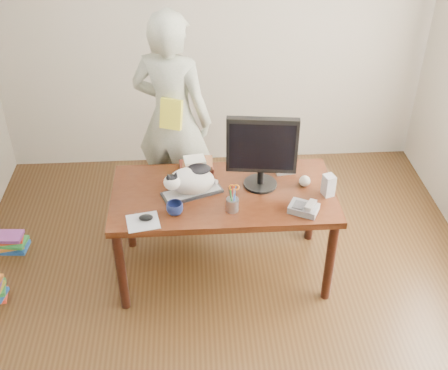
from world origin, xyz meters
TOP-DOWN VIEW (x-y plane):
  - room at (0.00, 0.00)m, footprint 4.50×4.50m
  - desk at (0.00, 0.68)m, footprint 1.60×0.80m
  - keyboard at (-0.22, 0.60)m, footprint 0.45×0.30m
  - cat at (-0.24, 0.59)m, footprint 0.40×0.30m
  - monitor at (0.27, 0.66)m, footprint 0.50×0.27m
  - pen_cup at (0.05, 0.39)m, footprint 0.09×0.09m
  - mousepad at (-0.56, 0.30)m, footprint 0.24×0.23m
  - mouse at (-0.54, 0.32)m, footprint 0.11×0.08m
  - coffee_mug at (-0.34, 0.37)m, footprint 0.16×0.16m
  - phone at (0.54, 0.35)m, footprint 0.23×0.21m
  - speaker at (0.74, 0.53)m, footprint 0.09×0.10m
  - baseball at (0.59, 0.65)m, footprint 0.08×0.08m
  - book_stack at (-0.18, 0.92)m, footprint 0.26×0.20m
  - calculator at (0.47, 0.89)m, footprint 0.17×0.21m
  - person at (-0.37, 1.42)m, footprint 0.78×0.65m
  - held_book at (-0.37, 1.25)m, footprint 0.20×0.16m
  - book_pile_b at (-1.72, 0.95)m, footprint 0.26×0.20m

SIDE VIEW (x-z plane):
  - book_pile_b at x=-1.72m, z-range 0.00..0.15m
  - desk at x=0.00m, z-range 0.23..0.98m
  - mousepad at x=-0.56m, z-range 0.75..0.75m
  - keyboard at x=-0.22m, z-range 0.75..0.78m
  - mouse at x=-0.54m, z-range 0.75..0.79m
  - calculator at x=0.47m, z-range 0.75..0.81m
  - phone at x=0.54m, z-range 0.74..0.82m
  - baseball at x=0.59m, z-range 0.75..0.83m
  - book_stack at x=-0.18m, z-range 0.74..0.84m
  - coffee_mug at x=-0.34m, z-range 0.75..0.84m
  - pen_cup at x=0.05m, z-range 0.70..0.92m
  - speaker at x=0.74m, z-range 0.75..0.91m
  - cat at x=-0.24m, z-range 0.75..0.99m
  - person at x=-0.37m, z-range 0.00..1.82m
  - held_book at x=-0.37m, z-range 0.93..1.17m
  - monitor at x=0.27m, z-range 0.79..1.34m
  - room at x=0.00m, z-range -0.90..3.60m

